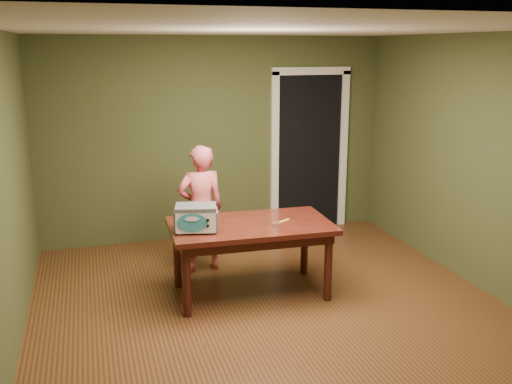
{
  "coord_description": "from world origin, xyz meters",
  "views": [
    {
      "loc": [
        -1.58,
        -4.66,
        2.45
      ],
      "look_at": [
        0.1,
        1.0,
        0.95
      ],
      "focal_mm": 40.0,
      "sensor_mm": 36.0,
      "label": 1
    }
  ],
  "objects": [
    {
      "name": "child",
      "position": [
        -0.44,
        1.34,
        0.72
      ],
      "size": [
        0.54,
        0.38,
        1.43
      ],
      "primitive_type": "imported",
      "rotation": [
        0.0,
        0.0,
        3.21
      ],
      "color": "#DF5B64",
      "rests_on": "floor"
    },
    {
      "name": "doorway",
      "position": [
        1.3,
        2.78,
        1.06
      ],
      "size": [
        1.1,
        0.66,
        2.25
      ],
      "color": "black",
      "rests_on": "ground"
    },
    {
      "name": "floor",
      "position": [
        0.0,
        0.0,
        0.0
      ],
      "size": [
        5.0,
        5.0,
        0.0
      ],
      "primitive_type": "plane",
      "color": "brown",
      "rests_on": "ground"
    },
    {
      "name": "baking_pan",
      "position": [
        0.14,
        0.43,
        0.76
      ],
      "size": [
        0.1,
        0.1,
        0.02
      ],
      "color": "silver",
      "rests_on": "dining_table"
    },
    {
      "name": "room_shell",
      "position": [
        0.0,
        0.0,
        1.71
      ],
      "size": [
        4.52,
        5.02,
        2.61
      ],
      "color": "#3F4525",
      "rests_on": "ground"
    },
    {
      "name": "dining_table",
      "position": [
        -0.09,
        0.55,
        0.65
      ],
      "size": [
        1.63,
        0.95,
        0.75
      ],
      "rotation": [
        0.0,
        0.0,
        -0.03
      ],
      "color": "black",
      "rests_on": "floor"
    },
    {
      "name": "spatula",
      "position": [
        0.25,
        0.52,
        0.75
      ],
      "size": [
        0.17,
        0.11,
        0.01
      ],
      "primitive_type": "cube",
      "rotation": [
        0.0,
        0.0,
        0.54
      ],
      "color": "#D8BE5E",
      "rests_on": "dining_table"
    },
    {
      "name": "toy_oven",
      "position": [
        -0.65,
        0.47,
        0.89
      ],
      "size": [
        0.45,
        0.35,
        0.25
      ],
      "rotation": [
        0.0,
        0.0,
        -0.21
      ],
      "color": "#4C4F54",
      "rests_on": "dining_table"
    }
  ]
}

